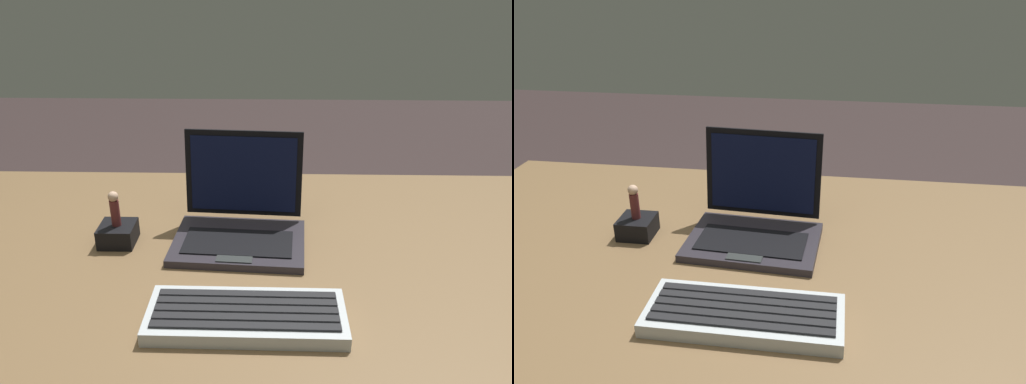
# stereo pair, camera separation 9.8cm
# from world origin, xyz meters

# --- Properties ---
(desk) EXTENTS (1.53, 0.81, 0.73)m
(desk) POSITION_xyz_m (0.00, 0.00, 0.66)
(desk) COLOR brown
(desk) RESTS_ON ground
(laptop_front) EXTENTS (0.28, 0.22, 0.21)m
(laptop_front) POSITION_xyz_m (-0.03, 0.05, 0.78)
(laptop_front) COLOR #26232A
(laptop_front) RESTS_ON desk
(external_keyboard) EXTENTS (0.32, 0.13, 0.03)m
(external_keyboard) POSITION_xyz_m (-0.01, -0.22, 0.75)
(external_keyboard) COLOR #B5BBBF
(external_keyboard) RESTS_ON desk
(figurine_stand) EXTENTS (0.07, 0.07, 0.04)m
(figurine_stand) POSITION_xyz_m (-0.28, 0.03, 0.75)
(figurine_stand) COLOR black
(figurine_stand) RESTS_ON desk
(figurine) EXTENTS (0.02, 0.02, 0.08)m
(figurine) POSITION_xyz_m (-0.28, 0.03, 0.81)
(figurine) COLOR #572223
(figurine) RESTS_ON figurine_stand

